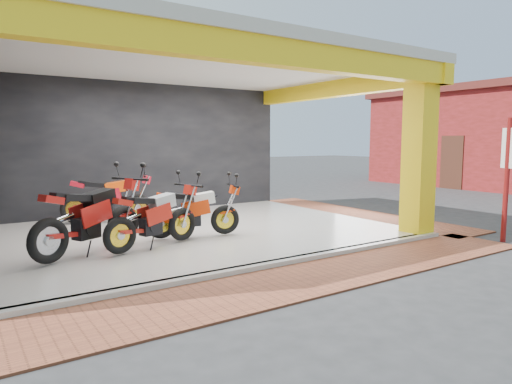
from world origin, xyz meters
The scene contains 15 objects.
ground centered at (0.00, 0.00, 0.00)m, with size 80.00×80.00×0.00m, color #2D2D30.
showroom_floor centered at (0.00, 2.00, 0.05)m, with size 8.00×6.00×0.10m, color silver.
showroom_ceiling centered at (0.00, 2.00, 3.60)m, with size 8.40×6.40×0.20m, color beige.
back_wall centered at (0.00, 5.10, 1.75)m, with size 8.20×0.20×3.50m, color black.
corner_column centered at (3.75, -0.75, 1.75)m, with size 0.50×0.50×3.50m, color yellow.
header_beam_front centered at (0.00, -1.00, 3.30)m, with size 8.40×0.30×0.40m, color yellow.
header_beam_right centered at (4.00, 2.00, 3.30)m, with size 0.30×6.40×0.40m, color yellow.
floor_kerb centered at (0.00, -1.02, 0.05)m, with size 8.00×0.20×0.10m, color silver.
paver_front centered at (0.00, -1.80, 0.01)m, with size 9.00×1.40×0.03m, color #984D31.
paver_right centered at (4.80, 2.00, 0.01)m, with size 1.40×7.00×0.03m, color #984D31.
signpost centered at (4.72, -2.05, 1.33)m, with size 0.14×0.32×2.43m.
moto_hero centered at (0.24, 1.14, 0.70)m, with size 1.96×0.73×1.20m, color red, non-canonical shape.
moto_row_a centered at (-0.72, 1.07, 0.73)m, with size 2.07×0.77×1.27m, color red, non-canonical shape.
moto_row_b centered at (-1.74, 1.38, 0.82)m, with size 2.35×0.87×1.44m, color #AD1612, non-canonical shape.
moto_row_c centered at (-0.68, 3.63, 0.75)m, with size 2.14×0.79×1.31m, color red, non-canonical shape.
Camera 1 is at (-4.25, -6.69, 1.98)m, focal length 32.00 mm.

